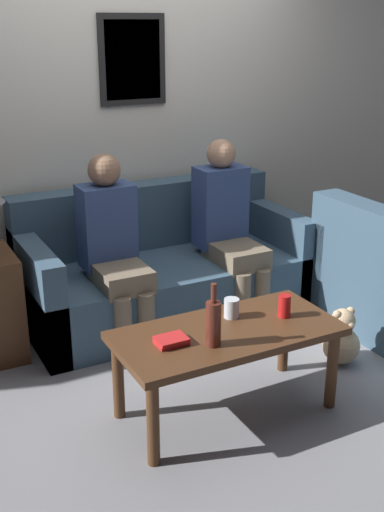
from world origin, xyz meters
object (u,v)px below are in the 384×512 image
Objects in this scene: coffee_table at (227,342)px; person_left at (113,244)px; person_right at (228,224)px; couch_main at (162,272)px; teddy_bear at (342,339)px; wine_bottle at (213,322)px; drinking_glass at (232,308)px.

coffee_table is 1.12m from person_left.
person_left is at bearing -178.82° from person_right.
couch_main is 1.33m from teddy_bear.
wine_bottle is 3.07× the size of drinking_glass.
wine_bottle is at bearing -143.21° from coffee_table.
person_right is 1.11m from teddy_bear.
drinking_glass is at bearing -73.55° from person_left.
coffee_table is at bearing -100.34° from couch_main.
wine_bottle reaches higher than coffee_table.
couch_main is at bearing 83.09° from drinking_glass.
person_left is 0.99× the size of person_right.
teddy_bear is (0.88, 0.13, -0.26)m from coffee_table.
drinking_glass is 0.09× the size of person_right.
drinking_glass is (-0.14, -1.17, 0.23)m from couch_main.
coffee_table reaches higher than teddy_bear.
coffee_table is 11.07× the size of drinking_glass.
person_left reaches higher than drinking_glass.
coffee_table is 0.26m from wine_bottle.
wine_bottle is 0.90× the size of teddy_bear.
couch_main is 1.60× the size of person_right.
wine_bottle is (-0.14, -0.11, 0.19)m from coffee_table.
drinking_glass is at bearing -119.56° from person_right.
person_left is 0.84m from person_right.
person_right is (0.56, 0.98, 0.11)m from drinking_glass.
teddy_bear is at bearing 12.89° from wine_bottle.
coffee_table is (-0.23, -1.28, 0.11)m from couch_main.
drinking_glass is at bearing 51.58° from coffee_table.
person_right is at bearing 103.06° from teddy_bear.
couch_main is 6.01× the size of wine_bottle.
wine_bottle is at bearing -136.52° from drinking_glass.
person_right is (0.84, 0.02, 0.00)m from person_left.
person_left reaches higher than teddy_bear.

